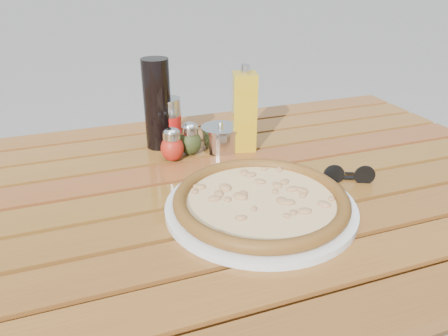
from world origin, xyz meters
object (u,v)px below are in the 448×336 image
object	(u,v)px
table	(227,215)
olive_oil_cruet	(244,112)
sunglasses	(349,175)
pizza	(261,200)
parmesan_tin	(220,138)
pepper_shaker	(172,145)
dark_bottle	(157,104)
oregano_shaker	(190,139)
soda_can	(168,122)
plate	(261,207)

from	to	relation	value
table	olive_oil_cruet	distance (m)	0.26
olive_oil_cruet	sunglasses	distance (m)	0.29
pizza	parmesan_tin	world-z (taller)	parmesan_tin
olive_oil_cruet	pepper_shaker	bearing A→B (deg)	-177.83
olive_oil_cruet	dark_bottle	bearing A→B (deg)	155.45
dark_bottle	sunglasses	world-z (taller)	dark_bottle
oregano_shaker	sunglasses	xyz separation A→B (m)	(0.27, -0.26, -0.02)
table	parmesan_tin	distance (m)	0.22
dark_bottle	sunglasses	bearing A→B (deg)	-44.79
pizza	table	bearing A→B (deg)	101.26
soda_can	sunglasses	xyz separation A→B (m)	(0.31, -0.34, -0.04)
pepper_shaker	soda_can	bearing A→B (deg)	81.08
dark_bottle	table	bearing A→B (deg)	-71.19
plate	pepper_shaker	distance (m)	0.30
dark_bottle	plate	bearing A→B (deg)	-73.52
pizza	olive_oil_cruet	bearing A→B (deg)	73.87
sunglasses	plate	bearing A→B (deg)	-146.09
olive_oil_cruet	plate	bearing A→B (deg)	-106.13
soda_can	parmesan_tin	xyz separation A→B (m)	(0.11, -0.08, -0.03)
soda_can	olive_oil_cruet	bearing A→B (deg)	-29.47
soda_can	pepper_shaker	bearing A→B (deg)	-98.92
soda_can	olive_oil_cruet	size ratio (longest dim) A/B	0.57
dark_bottle	soda_can	world-z (taller)	dark_bottle
pizza	pepper_shaker	world-z (taller)	pepper_shaker
pepper_shaker	dark_bottle	size ratio (longest dim) A/B	0.37
oregano_shaker	sunglasses	bearing A→B (deg)	-43.04
plate	pepper_shaker	xyz separation A→B (m)	(-0.10, 0.28, 0.03)
soda_can	parmesan_tin	world-z (taller)	soda_can
pepper_shaker	olive_oil_cruet	xyz separation A→B (m)	(0.18, 0.01, 0.06)
soda_can	parmesan_tin	size ratio (longest dim) A/B	0.95
table	soda_can	world-z (taller)	soda_can
sunglasses	olive_oil_cruet	bearing A→B (deg)	143.54
sunglasses	pepper_shaker	bearing A→B (deg)	167.35
pepper_shaker	oregano_shaker	world-z (taller)	same
table	soda_can	xyz separation A→B (m)	(-0.06, 0.26, 0.13)
pizza	plate	bearing A→B (deg)	63.43
plate	oregano_shaker	xyz separation A→B (m)	(-0.05, 0.30, 0.03)
table	sunglasses	size ratio (longest dim) A/B	12.85
pizza	pepper_shaker	xyz separation A→B (m)	(-0.10, 0.28, 0.02)
olive_oil_cruet	parmesan_tin	size ratio (longest dim) A/B	1.67
pepper_shaker	olive_oil_cruet	world-z (taller)	olive_oil_cruet
table	olive_oil_cruet	bearing A→B (deg)	57.68
plate	dark_bottle	bearing A→B (deg)	106.48
pepper_shaker	soda_can	size ratio (longest dim) A/B	0.68
plate	sunglasses	distance (m)	0.23
parmesan_tin	dark_bottle	bearing A→B (deg)	152.56
dark_bottle	parmesan_tin	bearing A→B (deg)	-27.44
oregano_shaker	dark_bottle	xyz separation A→B (m)	(-0.06, 0.07, 0.07)
oregano_shaker	pizza	bearing A→B (deg)	-80.19
oregano_shaker	dark_bottle	distance (m)	0.12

